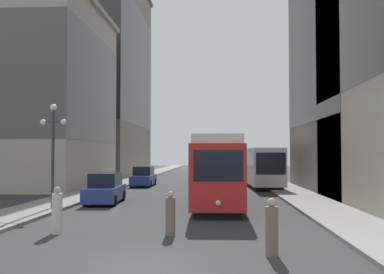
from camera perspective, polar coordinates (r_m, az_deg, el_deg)
ground_plane at (r=12.25m, az=-6.07°, el=-16.22°), size 200.00×200.00×0.00m
sidewalk_left at (r=52.67m, az=-7.28°, el=-5.29°), size 2.95×120.00×0.15m
sidewalk_right at (r=52.13m, az=9.41°, el=-5.31°), size 2.95×120.00×0.15m
streetcar at (r=26.15m, az=3.25°, el=-4.07°), size 2.68×12.77×3.89m
transit_bus at (r=41.43m, az=8.71°, el=-3.55°), size 2.97×12.94×3.45m
parked_car_left_near at (r=27.52m, az=-11.04°, el=-6.56°), size 2.05×4.83×1.82m
parked_car_left_mid at (r=41.41m, az=-6.21°, el=-5.09°), size 1.91×4.95×1.82m
pedestrian_crossing_near at (r=17.58m, az=-16.87°, el=-9.13°), size 0.39×0.39×1.75m
pedestrian_crossing_far at (r=16.52m, az=-2.78°, el=-9.91°), size 0.36×0.36×1.61m
pedestrian_on_sidewalk at (r=13.42m, az=10.17°, el=-11.54°), size 0.38×0.38×1.68m
lamp_post_left_near at (r=24.57m, az=-17.35°, el=-0.28°), size 1.41×0.36×5.46m
building_left_corner at (r=65.76m, az=-13.63°, el=8.04°), size 16.19×24.23×28.22m
building_left_midblock at (r=43.72m, az=-19.82°, el=5.37°), size 12.62×16.71×16.76m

